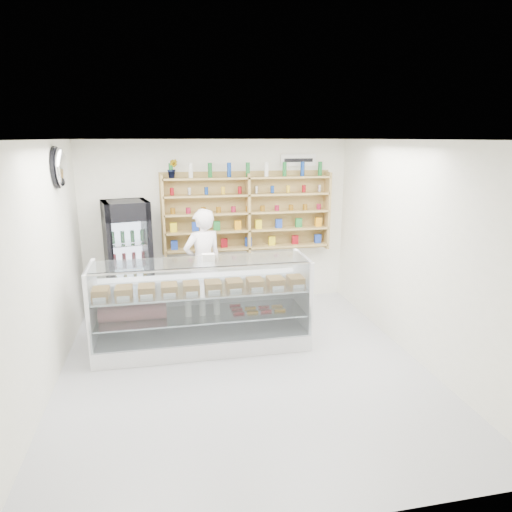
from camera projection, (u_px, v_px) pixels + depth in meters
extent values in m
plane|color=#ADAEB2|center=(244.00, 367.00, 5.77)|extent=(5.00, 5.00, 0.00)
plane|color=white|center=(242.00, 140.00, 5.07)|extent=(5.00, 5.00, 0.00)
plane|color=white|center=(218.00, 223.00, 7.79)|extent=(4.50, 0.00, 4.50)
plane|color=white|center=(307.00, 357.00, 3.05)|extent=(4.50, 0.00, 4.50)
plane|color=white|center=(41.00, 272.00, 4.99)|extent=(0.00, 5.00, 5.00)
plane|color=white|center=(415.00, 252.00, 5.86)|extent=(0.00, 5.00, 5.00)
cube|color=white|center=(203.00, 339.00, 6.31)|extent=(2.88, 0.82, 0.24)
cube|color=white|center=(200.00, 301.00, 6.56)|extent=(2.88, 0.05, 0.60)
cube|color=silver|center=(203.00, 314.00, 6.21)|extent=(2.76, 0.72, 0.02)
cube|color=silver|center=(202.00, 290.00, 6.12)|extent=(2.82, 0.75, 0.02)
cube|color=silver|center=(205.00, 307.00, 5.78)|extent=(2.82, 0.12, 1.00)
cube|color=silver|center=(201.00, 262.00, 5.98)|extent=(2.82, 0.57, 0.01)
imported|color=white|center=(203.00, 264.00, 7.21)|extent=(0.75, 0.62, 1.77)
cube|color=black|center=(129.00, 259.00, 7.27)|extent=(0.80, 0.79, 1.88)
cube|color=#2E0538|center=(119.00, 213.00, 6.77)|extent=(0.65, 0.17, 0.26)
cube|color=silver|center=(123.00, 270.00, 6.98)|extent=(0.56, 0.13, 1.48)
cube|color=tan|center=(164.00, 216.00, 7.42)|extent=(0.04, 0.28, 1.33)
cube|color=tan|center=(248.00, 213.00, 7.69)|extent=(0.04, 0.28, 1.33)
cube|color=tan|center=(327.00, 210.00, 7.96)|extent=(0.04, 0.28, 1.33)
cube|color=tan|center=(248.00, 247.00, 7.84)|extent=(2.80, 0.28, 0.03)
cube|color=tan|center=(248.00, 230.00, 7.76)|extent=(2.80, 0.28, 0.03)
cube|color=tan|center=(248.00, 212.00, 7.69)|extent=(2.80, 0.28, 0.03)
cube|color=tan|center=(248.00, 195.00, 7.61)|extent=(2.80, 0.28, 0.03)
cube|color=tan|center=(248.00, 178.00, 7.54)|extent=(2.80, 0.28, 0.03)
imported|color=#1E6626|center=(172.00, 169.00, 7.26)|extent=(0.18, 0.15, 0.30)
ellipsoid|color=silver|center=(61.00, 167.00, 5.88)|extent=(0.15, 0.50, 0.50)
cube|color=white|center=(298.00, 160.00, 7.77)|extent=(0.62, 0.03, 0.20)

